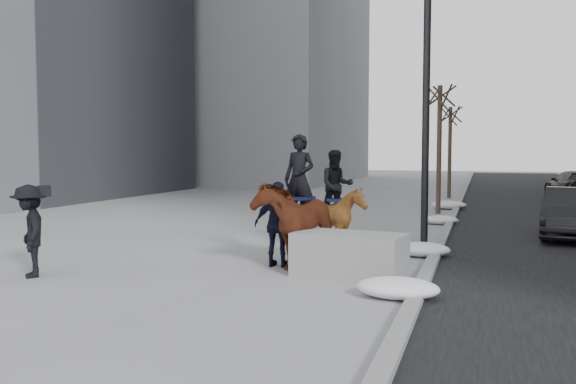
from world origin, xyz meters
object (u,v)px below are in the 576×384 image
(mounted_right, at_px, (335,212))
(mounted_left, at_px, (297,217))
(planter, at_px, (349,255))
(car_near, at_px, (573,213))

(mounted_right, bearing_deg, mounted_left, -102.25)
(planter, height_order, car_near, car_near)
(planter, xyz_separation_m, car_near, (4.75, 6.87, 0.27))
(mounted_left, relative_size, mounted_right, 1.14)
(car_near, bearing_deg, planter, -116.37)
(planter, bearing_deg, car_near, 55.30)
(planter, relative_size, mounted_right, 0.86)
(car_near, relative_size, mounted_right, 1.72)
(car_near, relative_size, mounted_left, 1.51)
(car_near, distance_m, mounted_left, 8.61)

